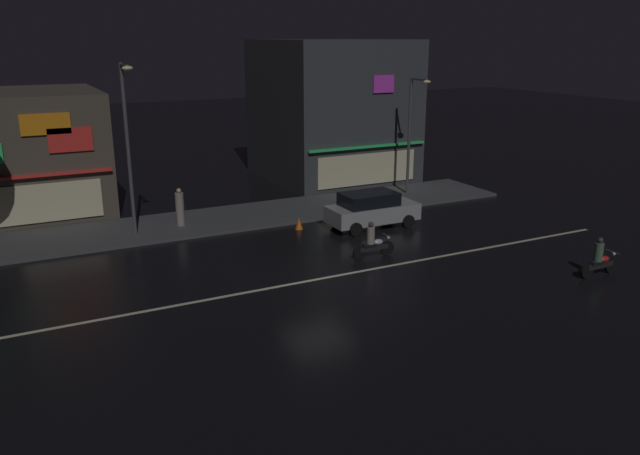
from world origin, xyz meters
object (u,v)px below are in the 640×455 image
streetlamp_mid (412,126)px  motorcycle_following (373,243)px  motorcycle_lead (600,260)px  parked_car_near_kerb (371,209)px  traffic_cone (299,223)px  pedestrian_on_sidewalk (180,208)px  streetlamp_west (128,137)px

streetlamp_mid → motorcycle_following: 11.20m
motorcycle_lead → streetlamp_mid: bearing=-101.0°
parked_car_near_kerb → traffic_cone: 3.46m
streetlamp_mid → traffic_cone: (-8.21, -2.95, -3.68)m
pedestrian_on_sidewalk → streetlamp_west: bearing=176.6°
streetlamp_mid → parked_car_near_kerb: streetlamp_mid is taller
parked_car_near_kerb → traffic_cone: size_ratio=7.82×
parked_car_near_kerb → traffic_cone: bearing=-20.8°
streetlamp_mid → motorcycle_following: size_ratio=3.36×
motorcycle_lead → motorcycle_following: size_ratio=1.00×
pedestrian_on_sidewalk → parked_car_near_kerb: (8.05, -3.84, -0.09)m
pedestrian_on_sidewalk → motorcycle_following: 9.57m
parked_car_near_kerb → motorcycle_lead: bearing=114.6°
streetlamp_west → streetlamp_mid: size_ratio=1.16×
streetlamp_mid → parked_car_near_kerb: (-5.03, -4.16, -3.09)m
streetlamp_west → motorcycle_following: streetlamp_west is taller
pedestrian_on_sidewalk → motorcycle_lead: pedestrian_on_sidewalk is taller
motorcycle_lead → traffic_cone: (-7.44, 10.52, -0.36)m
streetlamp_west → motorcycle_lead: streetlamp_west is taller
streetlamp_mid → motorcycle_following: bearing=-132.5°
streetlamp_west → motorcycle_lead: 19.52m
motorcycle_following → traffic_cone: (-0.98, 4.94, -0.36)m
streetlamp_west → parked_car_near_kerb: bearing=-17.2°
traffic_cone → motorcycle_following: bearing=-78.8°
streetlamp_mid → traffic_cone: bearing=-160.3°
parked_car_near_kerb → motorcycle_lead: size_ratio=2.26×
motorcycle_following → traffic_cone: 5.04m
pedestrian_on_sidewalk → traffic_cone: (4.86, -2.64, -0.68)m
streetlamp_west → parked_car_near_kerb: 11.31m
streetlamp_west → traffic_cone: streetlamp_west is taller
parked_car_near_kerb → motorcycle_following: (-2.21, -3.73, -0.24)m
parked_car_near_kerb → motorcycle_following: 4.34m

